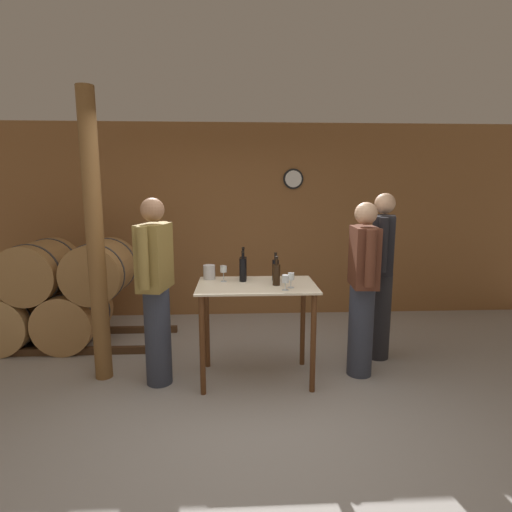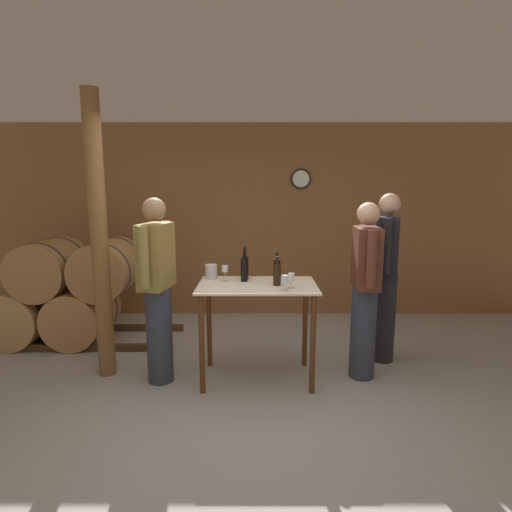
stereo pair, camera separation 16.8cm
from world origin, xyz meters
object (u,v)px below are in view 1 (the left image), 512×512
wine_bottle_far_left (243,269)px  wine_bottle_right (275,269)px  wine_glass_near_right (291,277)px  ice_bucket (209,272)px  person_visitor_with_scarf (363,286)px  wine_glass_near_left (223,270)px  wine_bottle_center (276,274)px  wooden_post (95,240)px  person_visitor_bearded (381,273)px  wine_glass_near_center (285,279)px  person_host (156,288)px  wine_bottle_left (243,267)px

wine_bottle_far_left → wine_bottle_right: (0.32, 0.02, -0.01)m
wine_glass_near_right → ice_bucket: bearing=152.8°
ice_bucket → person_visitor_with_scarf: person_visitor_with_scarf is taller
wine_glass_near_left → ice_bucket: size_ratio=1.11×
wine_glass_near_left → wine_bottle_center: bearing=-18.6°
wooden_post → wine_glass_near_right: size_ratio=19.53×
wine_bottle_far_left → person_visitor_bearded: bearing=11.8°
wooden_post → wine_bottle_far_left: 1.39m
wine_glass_near_left → wine_glass_near_center: 0.66m
wine_glass_near_left → person_host: 0.65m
wine_bottle_right → wine_bottle_center: bearing=-92.8°
wine_glass_near_center → person_host: person_host is taller
wine_bottle_left → person_visitor_with_scarf: bearing=-9.2°
wine_bottle_left → person_visitor_with_scarf: (1.14, -0.19, -0.16)m
wine_glass_near_left → person_visitor_with_scarf: person_visitor_with_scarf is taller
wine_bottle_left → person_visitor_bearded: size_ratio=0.18×
wine_glass_near_left → wine_glass_near_right: bearing=-23.8°
wine_glass_near_right → wine_glass_near_left: bearing=156.2°
wooden_post → wine_glass_near_left: size_ratio=17.46×
wooden_post → wine_bottle_left: size_ratio=8.47×
wine_bottle_right → wine_glass_near_center: size_ratio=1.99×
person_visitor_bearded → wine_glass_near_left: bearing=-169.5°
wine_glass_near_left → wine_glass_near_right: wine_glass_near_left is taller
person_visitor_with_scarf → ice_bucket: bearing=172.2°
person_visitor_bearded → wooden_post: bearing=-173.3°
wine_bottle_left → wine_glass_near_left: 0.22m
wine_bottle_left → wine_glass_near_left: wine_bottle_left is taller
wine_glass_near_right → person_visitor_with_scarf: size_ratio=0.08×
wine_glass_near_right → wine_bottle_right: bearing=110.9°
wine_bottle_left → wine_glass_near_center: (0.36, -0.46, -0.02)m
wine_glass_near_left → wine_bottle_right: bearing=2.6°
wine_bottle_far_left → wine_glass_near_left: size_ratio=1.93×
person_host → person_visitor_with_scarf: bearing=2.5°
wine_glass_near_left → person_host: (-0.61, -0.17, -0.13)m
person_host → wine_glass_near_left: bearing=15.4°
wine_bottle_left → wine_glass_near_right: 0.56m
wine_bottle_left → ice_bucket: size_ratio=2.29×
wooden_post → wine_bottle_left: 1.40m
wine_bottle_left → person_host: person_host is taller
wooden_post → person_host: wooden_post is taller
wine_bottle_center → wine_glass_near_left: bearing=161.4°
wine_bottle_center → person_visitor_with_scarf: (0.84, 0.08, -0.14)m
wine_bottle_left → person_host: (-0.80, -0.27, -0.14)m
wine_bottle_left → wine_glass_near_right: bearing=-41.4°
wine_glass_near_center → wine_glass_near_right: bearing=54.6°
wine_bottle_far_left → wine_bottle_left: size_ratio=0.93×
wine_glass_near_right → person_host: (-1.22, 0.10, -0.11)m
wine_bottle_left → wine_bottle_center: wine_bottle_left is taller
person_visitor_with_scarf → person_visitor_bearded: bearing=50.5°
wine_glass_near_left → person_visitor_bearded: (1.65, 0.31, -0.11)m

